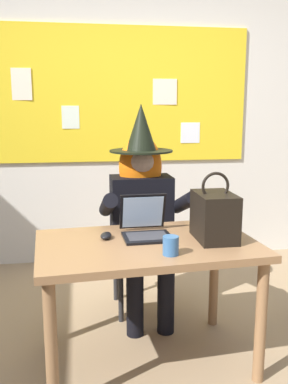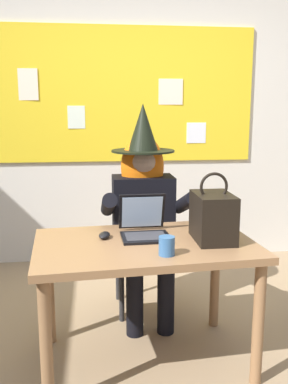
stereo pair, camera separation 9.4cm
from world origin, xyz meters
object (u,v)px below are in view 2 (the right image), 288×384
Objects in this scene: person_costumed at (144,203)px; handbag at (213,216)px; computer_mouse at (104,235)px; desk_main at (145,259)px; coffee_mug at (167,246)px; chair_at_desk at (142,238)px; laptop at (144,227)px.

handbag is at bearing 25.61° from person_costumed.
person_costumed reaches higher than computer_mouse.
person_costumed is (0.07, 0.61, 0.18)m from desk_main.
computer_mouse is at bearing -29.28° from person_costumed.
handbag is 0.37m from coffee_mug.
handbag is at bearing 36.14° from coffee_mug.
chair_at_desk is 2.95× the size of laptop.
handbag reaches higher than coffee_mug.
person_costumed is 0.84m from coffee_mug.
coffee_mug is (0.02, -0.96, 0.26)m from chair_at_desk.
chair_at_desk is at bearing 84.92° from desk_main.
chair_at_desk reaches higher than desk_main.
desk_main is 0.26m from computer_mouse.
desk_main is 0.44m from handbag.
handbag is at bearing 3.60° from computer_mouse.
laptop is at bearing 160.79° from handbag.
handbag is at bearing 21.60° from chair_at_desk.
chair_at_desk is 0.74m from computer_mouse.
desk_main is at bearing 178.38° from handbag.
laptop reaches higher than computer_mouse.
desk_main is at bearing -6.82° from person_costumed.
laptop is 0.39m from handbag.
handbag is at bearing -21.00° from laptop.
coffee_mug is at bearing -143.86° from handbag.
coffee_mug is (-0.29, -0.21, -0.09)m from handbag.
handbag is at bearing -1.62° from desk_main.
computer_mouse is (-0.22, 0.09, 0.11)m from desk_main.
coffee_mug is (0.07, -0.34, -0.00)m from laptop.
person_costumed is 14.04× the size of computer_mouse.
laptop is 2.93× the size of computer_mouse.
handbag reaches higher than computer_mouse.
coffee_mug reaches higher than desk_main.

